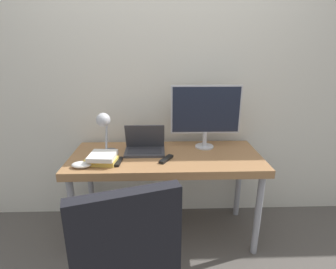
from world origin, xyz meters
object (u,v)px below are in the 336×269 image
Objects in this scene: monitor at (206,112)px; desk_lamp at (105,127)px; laptop at (145,146)px; book_stack at (102,158)px; game_controller at (82,165)px; office_chair at (125,257)px.

desk_lamp is at bearing -165.35° from monitor.
desk_lamp is at bearing -158.97° from laptop.
laptop is 0.37m from desk_lamp.
book_stack is 1.70× the size of game_controller.
laptop is 0.37m from book_stack.
game_controller is at bearing -154.09° from book_stack.
monitor reaches higher than game_controller.
laptop is 0.52m from game_controller.
desk_lamp is (-0.29, -0.11, 0.20)m from laptop.
laptop is 0.89× the size of desk_lamp.
desk_lamp reaches higher than laptop.
laptop is 0.56× the size of monitor.
desk_lamp is at bearing 48.98° from game_controller.
laptop is at bearing 32.69° from game_controller.
desk_lamp is 2.54× the size of game_controller.
desk_lamp is (-0.79, -0.21, -0.06)m from monitor.
office_chair reaches higher than game_controller.
office_chair is 4.04× the size of book_stack.
game_controller is at bearing 120.06° from office_chair.
office_chair is at bearing -93.72° from laptop.
laptop is at bearing 35.40° from book_stack.
game_controller is (-0.94, -0.37, -0.29)m from monitor.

